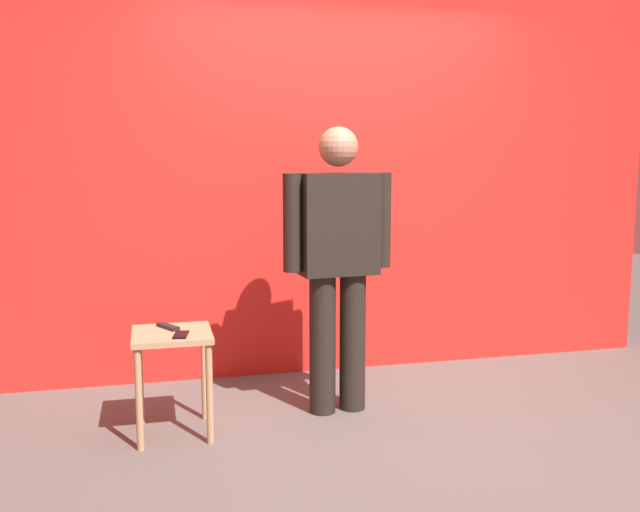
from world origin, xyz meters
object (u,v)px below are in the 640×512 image
object	(u,v)px
side_table	(172,353)
cell_phone	(181,335)
standing_person	(338,255)
tv_remote	(168,327)

from	to	relation	value
side_table	cell_phone	bearing A→B (deg)	-64.20
standing_person	tv_remote	world-z (taller)	standing_person
cell_phone	standing_person	bearing A→B (deg)	24.57
standing_person	side_table	size ratio (longest dim) A/B	2.93
standing_person	side_table	distance (m)	1.07
standing_person	tv_remote	bearing A→B (deg)	-176.71
standing_person	side_table	xyz separation A→B (m)	(-0.95, -0.14, -0.47)
tv_remote	side_table	bearing A→B (deg)	-107.60
standing_person	side_table	bearing A→B (deg)	-171.82
standing_person	tv_remote	xyz separation A→B (m)	(-0.97, -0.06, -0.35)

